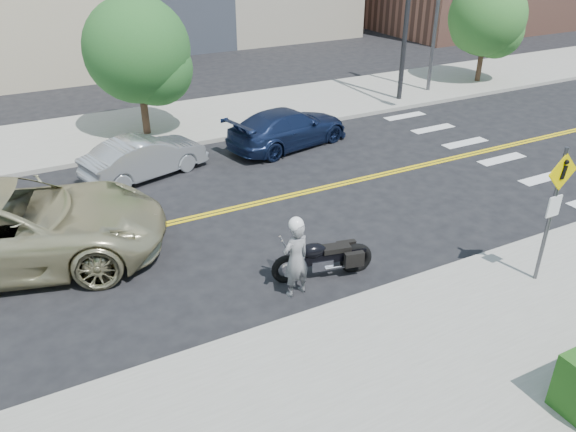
% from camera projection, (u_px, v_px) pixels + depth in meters
% --- Properties ---
extents(ground_plane, '(120.00, 120.00, 0.00)m').
position_uv_depth(ground_plane, '(240.00, 207.00, 15.37)').
color(ground_plane, black).
rests_on(ground_plane, ground).
extents(sidewalk_near, '(60.00, 5.00, 0.15)m').
position_uv_depth(sidewalk_near, '(416.00, 383.00, 9.47)').
color(sidewalk_near, '#9E9B91').
rests_on(sidewalk_near, ground_plane).
extents(sidewalk_far, '(60.00, 5.00, 0.15)m').
position_uv_depth(sidewalk_far, '(162.00, 125.00, 21.20)').
color(sidewalk_far, '#9E9B91').
rests_on(sidewalk_far, ground_plane).
extents(pedestrian_sign, '(0.78, 0.08, 3.00)m').
position_uv_depth(pedestrian_sign, '(554.00, 203.00, 11.23)').
color(pedestrian_sign, '#4C4C51').
rests_on(pedestrian_sign, sidewalk_near).
extents(motorcyclist, '(0.68, 0.51, 1.82)m').
position_uv_depth(motorcyclist, '(296.00, 257.00, 11.42)').
color(motorcyclist, '#A4A4A8').
rests_on(motorcyclist, ground).
extents(motorcycle, '(2.31, 1.12, 1.35)m').
position_uv_depth(motorcycle, '(323.00, 249.00, 12.13)').
color(motorcycle, black).
rests_on(motorcycle, ground).
extents(suv, '(7.47, 4.86, 1.91)m').
position_uv_depth(suv, '(8.00, 227.00, 12.43)').
color(suv, '#B9B288').
rests_on(suv, ground).
extents(parked_car_silver, '(4.01, 2.34, 1.25)m').
position_uv_depth(parked_car_silver, '(145.00, 157.00, 16.94)').
color(parked_car_silver, '#A7ABAE').
rests_on(parked_car_silver, ground).
extents(parked_car_blue, '(4.80, 2.77, 1.31)m').
position_uv_depth(parked_car_blue, '(288.00, 128.00, 19.20)').
color(parked_car_blue, '#19274C').
rests_on(parked_car_blue, ground).
extents(tree_far_a, '(3.57, 3.57, 4.88)m').
position_uv_depth(tree_far_a, '(137.00, 50.00, 18.84)').
color(tree_far_a, '#382619').
rests_on(tree_far_a, ground).
extents(tree_far_b, '(3.46, 3.46, 4.78)m').
position_uv_depth(tree_far_b, '(487.00, 17.00, 25.34)').
color(tree_far_b, '#382619').
rests_on(tree_far_b, ground).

